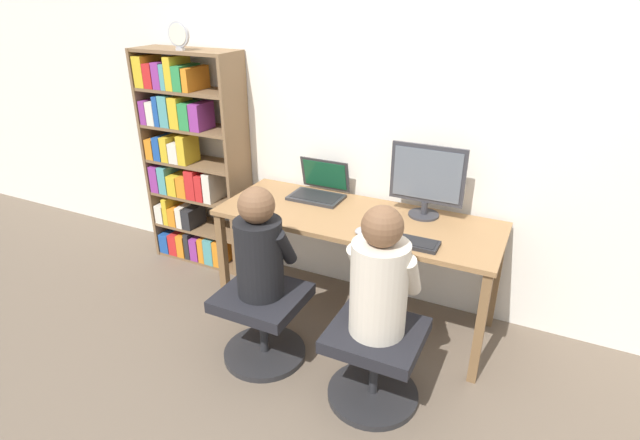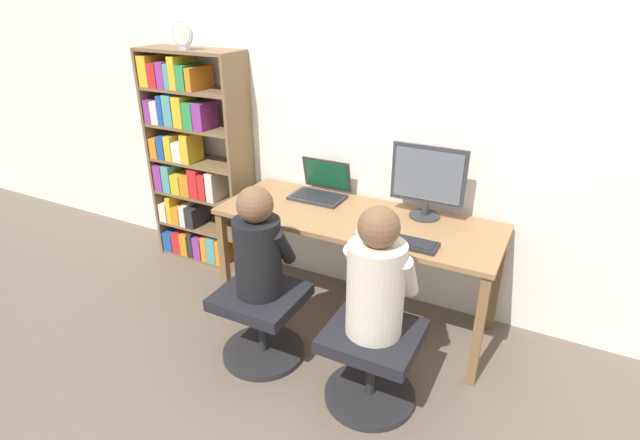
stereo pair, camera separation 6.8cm
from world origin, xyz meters
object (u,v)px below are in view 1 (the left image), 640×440
Objects in this scene: office_chair_right at (263,319)px; desk_clock at (179,35)px; person_at_laptop at (259,247)px; desktop_monitor at (427,180)px; bookshelf at (188,165)px; keyboard at (405,241)px; office_chair_left at (375,358)px; laptop at (319,190)px; person_at_monitor at (380,278)px.

desk_clock is (-1.04, 0.74, 1.48)m from office_chair_right.
office_chair_right is at bearing -90.00° from person_at_laptop.
desktop_monitor is 1.86m from bookshelf.
keyboard is 0.77× the size of office_chair_right.
desktop_monitor is 0.92× the size of office_chair_right.
bookshelf reaches higher than office_chair_right.
keyboard is 1.90m from bookshelf.
desktop_monitor is at bearing 90.82° from office_chair_left.
office_chair_right is 0.48m from person_at_laptop.
laptop is (-0.73, 0.00, -0.19)m from desktop_monitor.
office_chair_left is at bearing -3.07° from person_at_laptop.
desktop_monitor is at bearing -0.06° from laptop.
office_chair_right is 0.30× the size of bookshelf.
person_at_monitor is at bearing 90.00° from office_chair_left.
office_chair_right is (0.03, -0.81, -0.53)m from laptop.
person_at_monitor is at bearing -88.71° from keyboard.
desktop_monitor reaches higher than keyboard.
bookshelf is at bearing 179.99° from desktop_monitor.
laptop is 1.24m from office_chair_left.
person_at_monitor is (0.74, -0.84, -0.04)m from laptop.
bookshelf is (-1.15, 0.81, 0.54)m from office_chair_right.
desktop_monitor reaches higher than laptop.
office_chair_left is at bearing -90.00° from person_at_monitor.
person_at_laptop is 3.48× the size of desk_clock.
person_at_laptop is at bearing -150.10° from keyboard.
office_chair_left is (0.01, -0.85, -0.71)m from desktop_monitor.
person_at_monitor reaches higher than laptop.
desk_clock is (-1.04, 0.74, 1.01)m from person_at_laptop.
office_chair_left is 0.49m from person_at_monitor.
office_chair_left is 2.66× the size of desk_clock.
bookshelf is 8.88× the size of desk_clock.
person_at_monitor is (0.71, -0.03, 0.49)m from office_chair_right.
office_chair_left and office_chair_right have the same top height.
office_chair_right is 0.77× the size of person_at_laptop.
desktop_monitor is at bearing 49.12° from person_at_laptop.
person_at_monitor is 0.42× the size of bookshelf.
desk_clock is (-1.74, 0.34, 1.00)m from keyboard.
desktop_monitor is 0.87m from person_at_monitor.
laptop is at bearing 92.00° from person_at_laptop.
laptop is 0.72× the size of office_chair_right.
office_chair_left is 2.42m from desk_clock.
keyboard is at bearing -89.69° from desktop_monitor.
office_chair_left is 0.30× the size of bookshelf.
office_chair_right is at bearing -88.01° from laptop.
office_chair_right is 0.72× the size of person_at_monitor.
keyboard is 2.03m from desk_clock.
office_chair_left is at bearing -24.44° from bookshelf.
desk_clock is at bearing -177.77° from desktop_monitor.
desk_clock is (-1.01, -0.07, 0.96)m from laptop.
laptop is at bearing 131.14° from office_chair_left.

